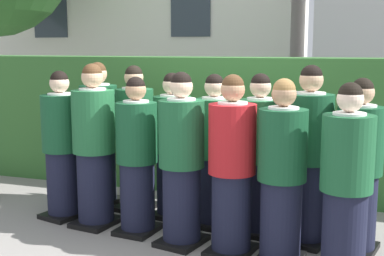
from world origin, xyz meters
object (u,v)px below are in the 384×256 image
student_front_row_3 (182,164)px  student_rear_row_2 (172,149)px  student_front_row_6 (346,187)px  student_front_row_0 (62,149)px  student_rear_row_3 (214,155)px  student_rear_row_0 (99,137)px  student_front_row_5 (282,177)px  student_rear_row_4 (259,159)px  student_rear_row_5 (308,160)px  student_front_row_2 (137,160)px  student_in_red_blazer (232,170)px  student_front_row_1 (94,150)px  student_rear_row_6 (358,171)px  student_rear_row_1 (135,142)px

student_front_row_3 → student_rear_row_2: student_front_row_3 is taller
student_front_row_6 → student_rear_row_2: bearing=151.6°
student_front_row_0 → student_rear_row_3: bearing=9.6°
student_rear_row_0 → student_rear_row_3: (1.48, -0.30, -0.05)m
student_front_row_0 → student_front_row_5: 2.46m
student_rear_row_0 → student_rear_row_4: student_rear_row_0 is taller
student_front_row_5 → student_rear_row_5: bearing=74.0°
student_front_row_2 → student_in_red_blazer: size_ratio=0.97×
student_in_red_blazer → student_rear_row_0: (-1.84, 0.96, 0.03)m
student_front_row_1 → student_front_row_6: bearing=-10.9°
student_front_row_0 → student_front_row_1: (0.46, -0.11, 0.04)m
student_front_row_5 → student_front_row_3: bearing=172.2°
student_rear_row_2 → student_rear_row_4: bearing=-11.8°
student_front_row_0 → student_front_row_5: student_front_row_0 is taller
student_front_row_0 → student_rear_row_4: size_ratio=1.00×
student_front_row_2 → student_rear_row_0: (-0.82, 0.75, 0.05)m
student_rear_row_4 → student_rear_row_0: bearing=169.2°
student_front_row_1 → student_rear_row_6: bearing=2.6°
student_front_row_0 → student_front_row_3: size_ratio=0.98×
student_front_row_1 → student_rear_row_4: student_front_row_1 is taller
student_front_row_1 → student_rear_row_6: 2.57m
student_front_row_2 → student_rear_row_2: (0.15, 0.58, 0.01)m
student_front_row_3 → student_front_row_2: bearing=164.1°
student_rear_row_6 → student_front_row_5: bearing=-142.7°
student_rear_row_1 → student_rear_row_5: size_ratio=0.98×
student_rear_row_1 → student_front_row_1: bearing=-105.1°
student_in_red_blazer → student_rear_row_6: (1.05, 0.40, -0.02)m
student_rear_row_4 → student_rear_row_6: (0.93, -0.19, -0.01)m
student_front_row_6 → student_rear_row_0: size_ratio=0.94×
student_in_red_blazer → student_rear_row_3: size_ratio=1.02×
student_front_row_6 → student_front_row_2: bearing=168.2°
student_in_red_blazer → student_rear_row_2: bearing=137.4°
student_front_row_1 → student_front_row_3: 1.04m
student_rear_row_1 → student_rear_row_3: bearing=-13.1°
student_front_row_0 → student_rear_row_0: 0.59m
student_front_row_5 → student_front_row_6: bearing=-14.8°
student_front_row_0 → student_in_red_blazer: student_in_red_blazer is taller
student_front_row_6 → student_rear_row_1: (-2.32, 1.09, 0.03)m
student_rear_row_0 → student_rear_row_3: bearing=-11.4°
student_rear_row_1 → student_rear_row_4: size_ratio=1.03×
student_rear_row_2 → student_rear_row_4: size_ratio=0.99×
student_front_row_0 → student_rear_row_5: 2.58m
student_rear_row_1 → student_rear_row_3: size_ratio=1.04×
student_rear_row_0 → student_rear_row_1: student_rear_row_0 is taller
student_front_row_5 → student_rear_row_5: student_rear_row_5 is taller
student_front_row_3 → student_front_row_6: size_ratio=1.03×
student_rear_row_0 → student_front_row_1: bearing=-64.9°
student_front_row_3 → student_rear_row_0: size_ratio=0.97×
student_rear_row_3 → student_rear_row_5: (0.96, -0.18, 0.05)m
student_front_row_0 → student_rear_row_5: bearing=2.2°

